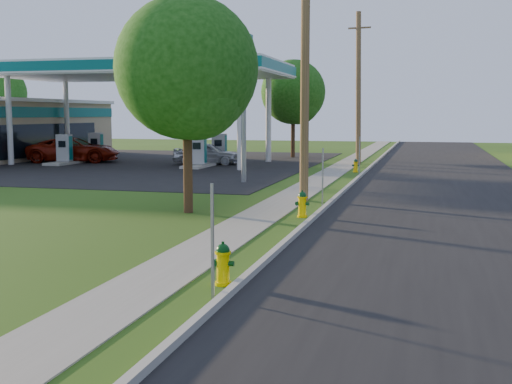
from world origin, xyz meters
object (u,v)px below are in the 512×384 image
at_px(hydrant_far, 356,166).
at_px(tree_lot, 294,95).
at_px(car_red, 74,150).
at_px(fuel_pump_ne, 198,155).
at_px(hydrant_near, 223,264).
at_px(car_silver, 207,153).
at_px(utility_pole_mid, 305,64).
at_px(fuel_pump_sw, 96,150).
at_px(hydrant_mid, 302,204).
at_px(tree_verge, 189,73).
at_px(price_pylon, 243,64).
at_px(utility_pole_far, 358,88).
at_px(fuel_pump_nw, 65,153).
at_px(fuel_pump_se, 219,152).

bearing_deg(hydrant_far, tree_lot, 117.68).
bearing_deg(car_red, fuel_pump_ne, -115.27).
relative_size(hydrant_near, car_red, 0.14).
bearing_deg(car_silver, utility_pole_mid, -155.03).
bearing_deg(utility_pole_mid, car_red, 141.10).
xyz_separation_m(fuel_pump_ne, hydrant_far, (9.44, -0.75, -0.36)).
relative_size(fuel_pump_sw, hydrant_far, 4.27).
xyz_separation_m(fuel_pump_sw, hydrant_mid, (18.57, -20.76, -0.31)).
bearing_deg(tree_verge, price_pylon, 95.57).
bearing_deg(hydrant_near, fuel_pump_sw, 122.81).
relative_size(price_pylon, hydrant_mid, 8.19).
relative_size(tree_verge, tree_lot, 0.97).
height_order(utility_pole_far, car_silver, utility_pole_far).
xyz_separation_m(price_pylon, car_red, (-14.34, 9.22, -4.61)).
distance_m(fuel_pump_ne, price_pylon, 10.17).
relative_size(fuel_pump_nw, price_pylon, 0.47).
xyz_separation_m(utility_pole_mid, utility_pole_far, (0.00, 18.00, -0.15)).
xyz_separation_m(hydrant_near, hydrant_mid, (-0.09, 8.19, 0.01)).
distance_m(hydrant_mid, hydrant_far, 16.01).
bearing_deg(fuel_pump_se, price_pylon, -66.50).
bearing_deg(hydrant_far, fuel_pump_se, 153.29).
height_order(hydrant_mid, car_silver, car_silver).
bearing_deg(utility_pole_mid, fuel_pump_ne, 124.40).
relative_size(fuel_pump_sw, hydrant_mid, 3.83).
relative_size(fuel_pump_sw, car_silver, 0.77).
height_order(utility_pole_far, price_pylon, utility_pole_far).
distance_m(fuel_pump_nw, fuel_pump_se, 9.85).
relative_size(fuel_pump_sw, hydrant_near, 3.88).
bearing_deg(car_silver, fuel_pump_sw, 72.19).
relative_size(fuel_pump_ne, fuel_pump_se, 1.00).
bearing_deg(fuel_pump_sw, hydrant_far, -14.45).
height_order(fuel_pump_nw, hydrant_near, fuel_pump_nw).
distance_m(tree_verge, car_red, 24.28).
bearing_deg(fuel_pump_nw, hydrant_near, -53.20).
height_order(fuel_pump_se, hydrant_near, fuel_pump_se).
bearing_deg(fuel_pump_se, fuel_pump_ne, -90.00).
relative_size(tree_verge, hydrant_near, 8.37).
bearing_deg(car_silver, car_red, 86.83).
bearing_deg(hydrant_near, car_red, 125.47).
height_order(fuel_pump_se, car_red, fuel_pump_se).
relative_size(fuel_pump_nw, hydrant_mid, 3.83).
relative_size(utility_pole_mid, price_pylon, 1.43).
bearing_deg(tree_lot, hydrant_mid, -77.75).
xyz_separation_m(utility_pole_mid, fuel_pump_se, (-8.90, 17.00, -4.23)).
height_order(utility_pole_far, hydrant_near, utility_pole_far).
bearing_deg(price_pylon, utility_pole_mid, -54.66).
bearing_deg(utility_pole_far, fuel_pump_sw, -176.80).
distance_m(fuel_pump_se, hydrant_mid, 22.86).
distance_m(fuel_pump_nw, car_red, 1.76).
xyz_separation_m(tree_verge, car_red, (-15.25, 18.54, -3.62)).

